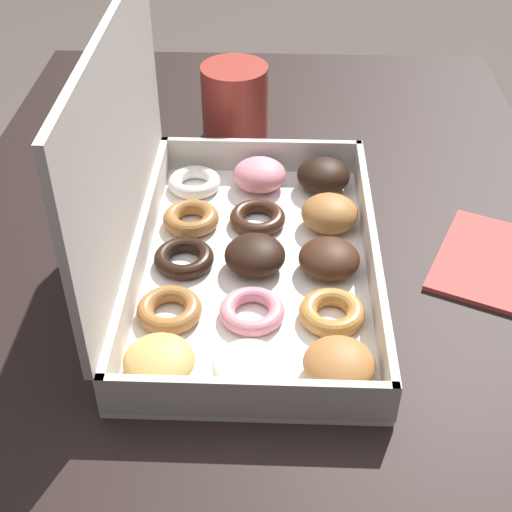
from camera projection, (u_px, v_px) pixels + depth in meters
dining_table at (256, 327)px, 0.86m from camera, size 1.14×0.75×0.72m
donut_box at (235, 236)px, 0.75m from camera, size 0.41×0.26×0.27m
coffee_mug at (235, 102)px, 0.98m from camera, size 0.09×0.09×0.11m
paper_napkin at (484, 259)px, 0.79m from camera, size 0.18×0.15×0.01m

